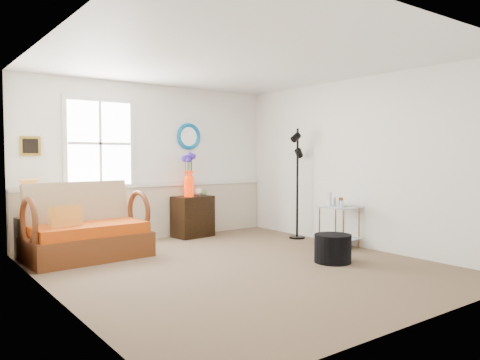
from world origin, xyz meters
TOP-DOWN VIEW (x-y plane):
  - floor at (0.00, 0.00)m, footprint 4.50×5.00m
  - ceiling at (0.00, 0.00)m, footprint 4.50×5.00m
  - walls at (0.00, 0.00)m, footprint 4.51×5.01m
  - wainscot at (0.00, 2.48)m, footprint 4.46×0.02m
  - chair_rail at (0.00, 2.47)m, footprint 4.46×0.04m
  - window at (-0.90, 2.47)m, footprint 1.14×0.06m
  - picture at (-1.92, 2.48)m, footprint 0.28×0.03m
  - mirror at (0.70, 2.48)m, footprint 0.47×0.07m
  - loveseat at (-1.40, 1.61)m, footprint 1.64×0.99m
  - throw_pillow at (-1.71, 1.54)m, footprint 0.42×0.15m
  - lamp_stand at (-2.04, 2.07)m, footprint 0.36×0.36m
  - table_lamp at (-2.03, 2.09)m, footprint 0.31×0.31m
  - potted_plant at (-1.91, 2.07)m, footprint 0.34×0.37m
  - cabinet at (0.65, 2.26)m, footprint 0.71×0.50m
  - flower_vase at (0.56, 2.23)m, footprint 0.26×0.26m
  - side_table at (1.95, 0.08)m, footprint 0.57×0.57m
  - tabletop_items at (1.94, 0.12)m, footprint 0.49×0.49m
  - floor_lamp at (2.00, 1.07)m, footprint 0.28×0.28m
  - ottoman at (1.13, -0.54)m, footprint 0.64×0.64m

SIDE VIEW (x-z plane):
  - floor at x=0.00m, z-range -0.01..0.01m
  - ottoman at x=1.13m, z-range 0.00..0.37m
  - lamp_stand at x=-2.04m, z-range 0.00..0.57m
  - side_table at x=1.95m, z-range 0.00..0.64m
  - cabinet at x=0.65m, z-range 0.00..0.71m
  - wainscot at x=0.00m, z-range 0.00..0.90m
  - loveseat at x=-1.40m, z-range 0.00..1.04m
  - throw_pillow at x=-1.71m, z-range 0.34..0.75m
  - potted_plant at x=-1.91m, z-range 0.57..0.84m
  - tabletop_items at x=1.94m, z-range 0.64..0.85m
  - table_lamp at x=-2.03m, z-range 0.57..1.09m
  - chair_rail at x=0.00m, z-range 0.89..0.95m
  - floor_lamp at x=2.00m, z-range 0.00..1.87m
  - flower_vase at x=0.56m, z-range 0.71..1.44m
  - walls at x=0.00m, z-range 0.00..2.60m
  - picture at x=-1.92m, z-range 1.41..1.69m
  - window at x=-0.90m, z-range 0.88..2.32m
  - mirror at x=0.70m, z-range 1.51..1.99m
  - ceiling at x=0.00m, z-range 2.60..2.60m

